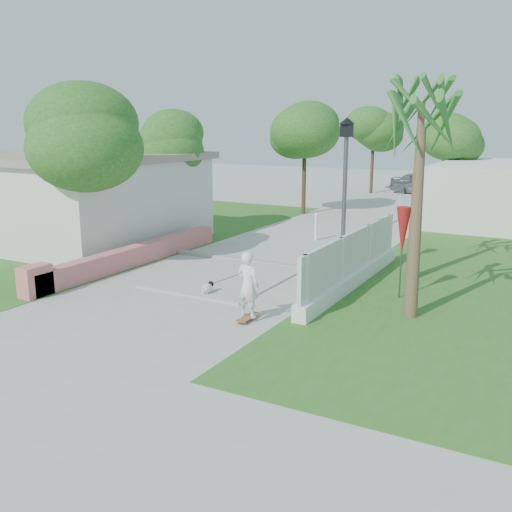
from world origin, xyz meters
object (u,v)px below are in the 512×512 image
Objects in this scene: patio_umbrella at (403,232)px; skateboarder at (228,280)px; bollard at (316,226)px; dog at (208,288)px; street_lamp at (345,193)px; parked_car at (423,184)px.

skateboarder is at bearing -141.18° from patio_umbrella.
dog is at bearing -88.10° from bollard.
dog is at bearing -128.19° from street_lamp.
bollard is 7.63m from dog.
bollard is 8.30m from skateboarder.
parked_car reaches higher than bollard.
street_lamp is 4.36m from skateboarder.
bollard is 7.25m from patio_umbrella.
dog is (-2.45, -3.11, -2.24)m from street_lamp.
bollard is 0.47× the size of patio_umbrella.
parked_car reaches higher than dog.
street_lamp is at bearing 152.24° from patio_umbrella.
patio_umbrella is 0.56× the size of parked_car.
parked_car is at bearing -81.23° from skateboarder.
patio_umbrella is at bearing -27.76° from street_lamp.
skateboarder is 0.53× the size of parked_car.
bollard is 2.13× the size of dog.
bollard is at bearing 90.95° from dog.
skateboarder is at bearing -32.60° from dog.
street_lamp is at bearing -105.40° from skateboarder.
patio_umbrella is 1.07× the size of skateboarder.
parked_car is at bearing 89.34° from dog.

